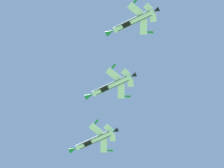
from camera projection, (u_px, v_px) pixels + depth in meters
The scene contains 3 objects.
fighter_jet_left_wing at pixel (94, 140), 159.76m from camera, with size 14.58×11.00×4.44m.
fighter_jet_right_wing at pixel (111, 86), 153.51m from camera, with size 14.58×10.96×4.59m.
fighter_jet_left_outer at pixel (133, 21), 147.80m from camera, with size 14.58×11.02×4.38m.
Camera 1 is at (-5.84, -5.68, 1.59)m, focal length 87.33 mm.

